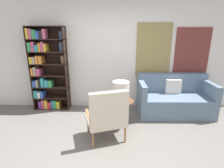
{
  "coord_description": "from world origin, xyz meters",
  "views": [
    {
      "loc": [
        0.13,
        -2.32,
        1.9
      ],
      "look_at": [
        0.1,
        1.01,
        0.9
      ],
      "focal_mm": 28.0,
      "sensor_mm": 36.0,
      "label": 1
    }
  ],
  "objects_px": {
    "bookshelf": "(46,69)",
    "couch": "(174,99)",
    "table_lamp": "(121,88)",
    "side_table": "(121,103)",
    "armchair": "(107,115)"
  },
  "relations": [
    {
      "from": "bookshelf",
      "to": "couch",
      "type": "xyz_separation_m",
      "value": [
        3.1,
        -0.25,
        -0.67
      ]
    },
    {
      "from": "bookshelf",
      "to": "table_lamp",
      "type": "distance_m",
      "value": 1.99
    },
    {
      "from": "bookshelf",
      "to": "couch",
      "type": "distance_m",
      "value": 3.18
    },
    {
      "from": "table_lamp",
      "to": "armchair",
      "type": "bearing_deg",
      "value": -112.44
    },
    {
      "from": "side_table",
      "to": "table_lamp",
      "type": "xyz_separation_m",
      "value": [
        -0.0,
        0.05,
        0.32
      ]
    },
    {
      "from": "side_table",
      "to": "couch",
      "type": "bearing_deg",
      "value": 25.82
    },
    {
      "from": "bookshelf",
      "to": "table_lamp",
      "type": "relative_size",
      "value": 5.33
    },
    {
      "from": "armchair",
      "to": "table_lamp",
      "type": "height_order",
      "value": "armchair"
    },
    {
      "from": "bookshelf",
      "to": "couch",
      "type": "relative_size",
      "value": 1.21
    },
    {
      "from": "couch",
      "to": "bookshelf",
      "type": "bearing_deg",
      "value": 175.31
    },
    {
      "from": "armchair",
      "to": "couch",
      "type": "bearing_deg",
      "value": 37.35
    },
    {
      "from": "side_table",
      "to": "armchair",
      "type": "bearing_deg",
      "value": -114.56
    },
    {
      "from": "couch",
      "to": "side_table",
      "type": "bearing_deg",
      "value": -154.18
    },
    {
      "from": "couch",
      "to": "side_table",
      "type": "distance_m",
      "value": 1.44
    },
    {
      "from": "couch",
      "to": "table_lamp",
      "type": "xyz_separation_m",
      "value": [
        -1.29,
        -0.57,
        0.47
      ]
    }
  ]
}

